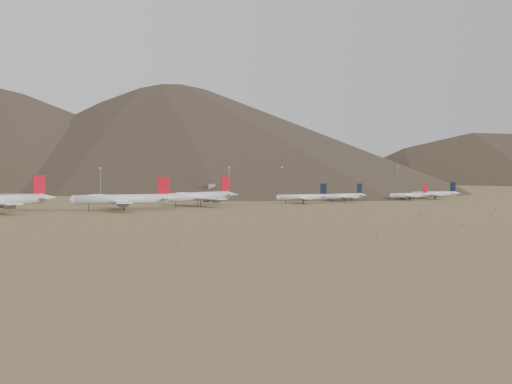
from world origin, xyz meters
name	(u,v)px	position (x,y,z in m)	size (l,w,h in m)	color
ground	(234,209)	(0.00, 0.00, 0.00)	(3000.00, 3000.00, 0.00)	olive
mountain_ridge	(37,93)	(0.00, 900.00, 150.00)	(4400.00, 1000.00, 300.00)	#453529
widebody_centre	(122,199)	(-67.64, 20.02, 7.10)	(69.16, 53.69, 20.60)	white
widebody_east	(198,196)	(-10.72, 37.45, 6.84)	(63.41, 50.77, 19.84)	white
narrowbody_a	(304,197)	(69.79, 35.80, 4.65)	(43.28, 31.45, 14.34)	white
narrowbody_b	(345,196)	(107.07, 39.71, 4.41)	(41.00, 29.83, 13.60)	white
narrowbody_c	(410,195)	(164.04, 35.35, 4.03)	(37.64, 27.14, 12.42)	white
narrowbody_d	(435,194)	(191.70, 39.18, 4.43)	(40.28, 29.83, 13.64)	white
control_tower	(211,192)	(30.00, 120.00, 5.32)	(8.00, 8.00, 12.00)	gray
mast_west	(101,183)	(-57.85, 125.79, 14.20)	(2.00, 0.60, 25.70)	gray
mast_centre	(229,182)	(41.72, 109.13, 14.20)	(2.00, 0.60, 25.70)	gray
mast_east	(282,180)	(102.96, 136.72, 14.20)	(2.00, 0.60, 25.70)	gray
mast_far_east	(398,179)	(213.27, 119.70, 14.20)	(2.00, 0.60, 25.70)	gray
desert_scrub	(294,218)	(1.76, -78.47, 0.31)	(413.59, 181.33, 0.85)	brown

